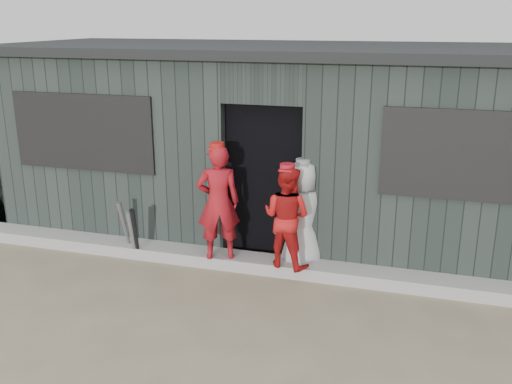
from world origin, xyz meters
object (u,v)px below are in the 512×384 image
(bat_right, at_px, (136,234))
(player_grey_back, at_px, (302,216))
(bat_mid, at_px, (125,228))
(bat_left, at_px, (132,235))
(player_red_left, at_px, (218,203))
(player_red_right, at_px, (287,217))
(dugout, at_px, (289,140))

(bat_right, distance_m, player_grey_back, 2.10)
(bat_right, bearing_deg, bat_mid, 147.69)
(bat_left, relative_size, player_grey_back, 0.52)
(player_red_left, distance_m, player_grey_back, 1.02)
(bat_mid, height_order, bat_right, bat_mid)
(bat_right, relative_size, player_red_right, 0.61)
(player_red_right, bearing_deg, player_grey_back, -96.96)
(bat_left, height_order, bat_right, bat_right)
(bat_right, distance_m, player_red_left, 1.19)
(bat_left, bearing_deg, player_red_left, 5.26)
(bat_mid, height_order, dugout, dugout)
(bat_left, distance_m, player_red_right, 2.01)
(bat_left, distance_m, player_red_left, 1.23)
(bat_mid, bearing_deg, player_red_right, -0.94)
(player_red_left, bearing_deg, player_red_right, 157.92)
(player_red_right, bearing_deg, bat_left, 18.29)
(player_red_right, height_order, player_grey_back, player_red_right)
(bat_left, bearing_deg, dugout, 50.55)
(bat_right, height_order, player_grey_back, player_grey_back)
(bat_right, xyz_separation_m, player_red_right, (1.92, 0.11, 0.39))
(bat_right, xyz_separation_m, player_grey_back, (2.04, 0.40, 0.31))
(bat_right, relative_size, dugout, 0.09)
(bat_left, bearing_deg, player_red_right, 3.12)
(bat_mid, height_order, player_red_left, player_red_left)
(bat_mid, bearing_deg, player_grey_back, 6.52)
(player_grey_back, bearing_deg, player_red_right, 45.39)
(player_red_left, height_order, player_red_right, player_red_left)
(dugout, bearing_deg, bat_mid, -134.73)
(bat_mid, distance_m, player_grey_back, 2.29)
(bat_left, relative_size, player_red_left, 0.50)
(bat_left, relative_size, player_red_right, 0.58)
(player_red_right, bearing_deg, player_red_left, 15.42)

